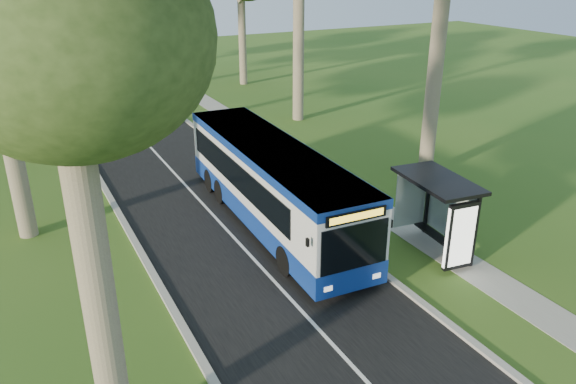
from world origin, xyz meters
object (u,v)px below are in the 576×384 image
bus_stop_sign (350,206)px  car_silver (33,110)px  bus (272,185)px  bus_shelter (448,205)px  litter_bin (331,208)px  car_white (54,117)px

bus_stop_sign → car_silver: (-9.16, 23.85, -0.71)m
bus → bus_shelter: 6.79m
litter_bin → car_silver: size_ratio=0.20×
bus → litter_bin: 2.80m
bus_stop_sign → bus_shelter: size_ratio=0.65×
bus_shelter → car_white: bus_shelter is taller
bus_stop_sign → car_white: size_ratio=0.55×
bus_stop_sign → litter_bin: 2.33m
bus → litter_bin: bearing=-12.3°
bus → car_silver: bearing=110.7°
bus_stop_sign → bus_shelter: bearing=-38.3°
bus → bus_stop_sign: bearing=-52.0°
bus_shelter → litter_bin: (-1.90, 4.61, -1.60)m
litter_bin → car_white: 21.21m
litter_bin → bus_stop_sign: bearing=-103.3°
bus → car_silver: 22.41m
bus_stop_sign → bus_shelter: (2.38, -2.57, 0.60)m
car_white → car_silver: car_silver is taller
car_silver → bus: bearing=-76.9°
bus_shelter → litter_bin: bus_shelter is taller
bus → car_silver: size_ratio=2.82×
car_silver → litter_bin: bearing=-71.9°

